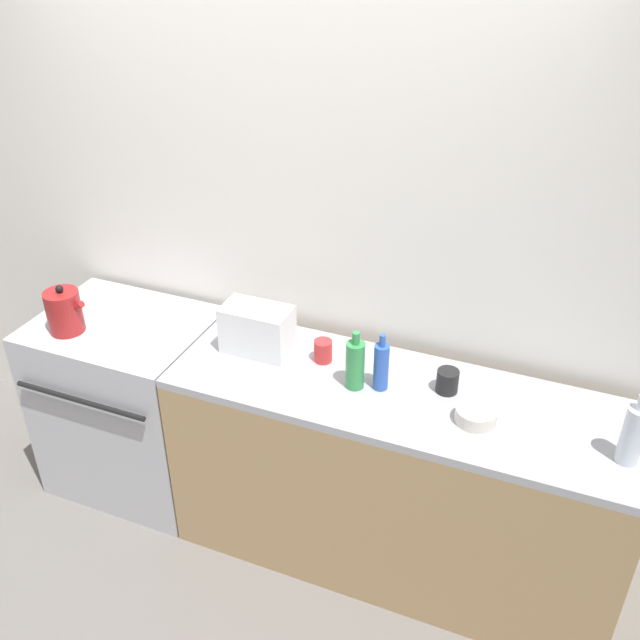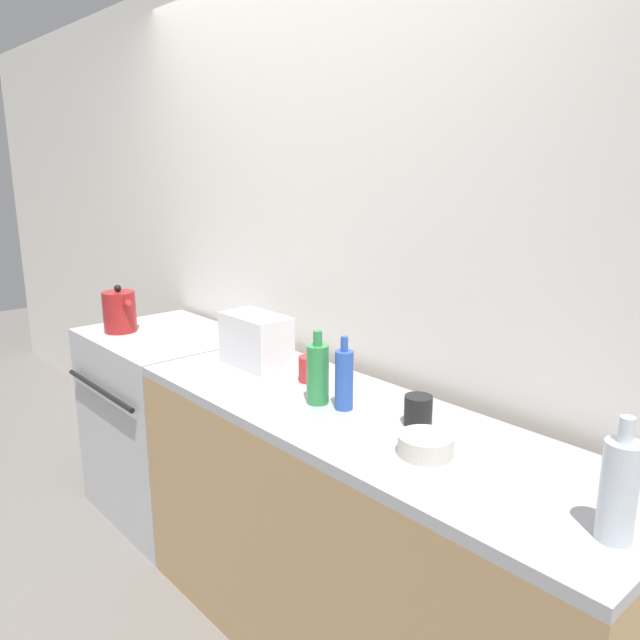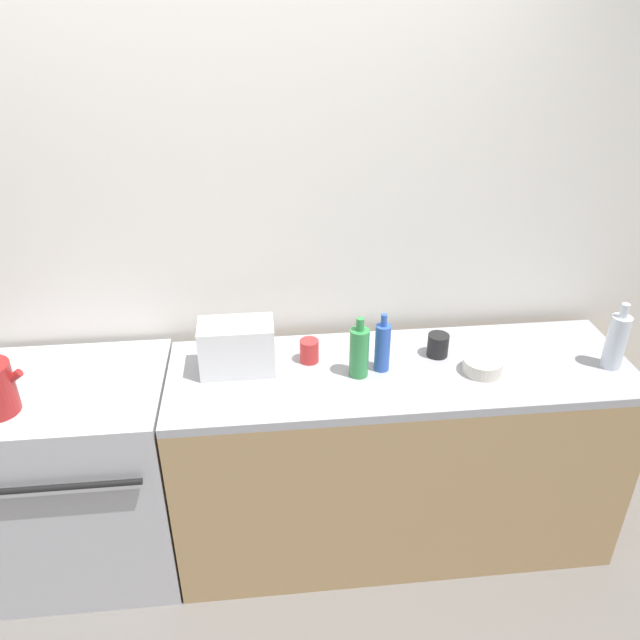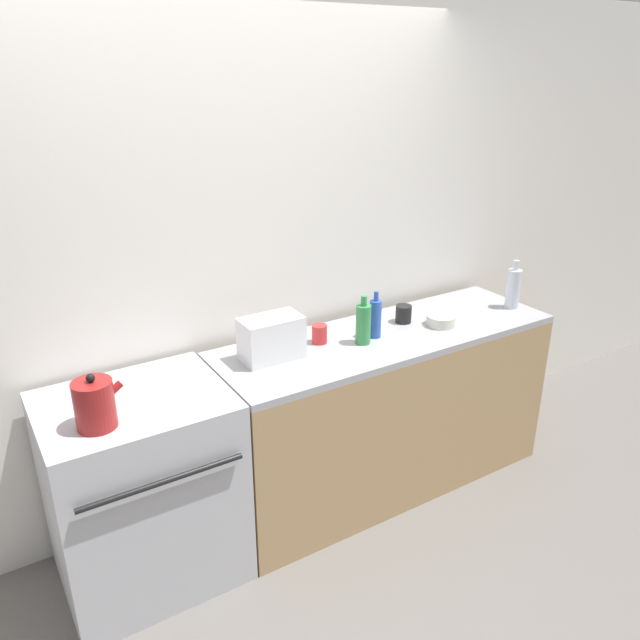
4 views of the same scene
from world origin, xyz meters
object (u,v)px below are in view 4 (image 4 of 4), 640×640
object	(u,v)px
bottle_blue	(375,318)
cup_red	(319,334)
cup_black	(404,314)
stove	(144,488)
bottle_clear	(513,288)
kettle	(95,404)
bottle_green	(363,323)
bowl	(441,320)
toaster	(271,338)

from	to	relation	value
bottle_blue	cup_red	bearing A→B (deg)	162.44
bottle_blue	cup_black	size ratio (longest dim) A/B	2.60
stove	bottle_blue	xyz separation A→B (m)	(1.26, -0.01, 0.56)
bottle_clear	cup_black	distance (m)	0.70
kettle	bottle_blue	world-z (taller)	bottle_blue
stove	kettle	bearing A→B (deg)	-141.17
bottle_blue	kettle	bearing A→B (deg)	-174.95
bottle_green	bowl	xyz separation A→B (m)	(0.49, -0.03, -0.08)
toaster	bowl	bearing A→B (deg)	-7.09
toaster	cup_black	world-z (taller)	toaster
cup_red	bowl	xyz separation A→B (m)	(0.68, -0.15, -0.02)
stove	bottle_blue	world-z (taller)	bottle_blue
cup_black	bowl	size ratio (longest dim) A/B	0.62
bottle_green	cup_black	world-z (taller)	bottle_green
stove	toaster	world-z (taller)	toaster
stove	cup_black	xyz separation A→B (m)	(1.51, 0.07, 0.50)
kettle	bottle_clear	xyz separation A→B (m)	(2.36, 0.05, 0.02)
kettle	cup_red	xyz separation A→B (m)	(1.15, 0.22, -0.05)
stove	cup_red	world-z (taller)	cup_red
bottle_clear	bottle_green	world-z (taller)	bottle_clear
cup_red	bowl	size ratio (longest dim) A/B	0.62
bottle_blue	bowl	size ratio (longest dim) A/B	1.60
kettle	stove	bearing A→B (deg)	38.83
stove	bottle_green	size ratio (longest dim) A/B	3.64
bottle_green	cup_red	bearing A→B (deg)	147.23
toaster	bowl	size ratio (longest dim) A/B	1.89
bottle_clear	cup_black	world-z (taller)	bottle_clear
bottle_clear	bowl	size ratio (longest dim) A/B	1.82
toaster	cup_black	xyz separation A→B (m)	(0.82, 0.02, -0.06)
toaster	bottle_blue	xyz separation A→B (m)	(0.57, -0.06, -0.00)
stove	cup_red	xyz separation A→B (m)	(0.98, 0.08, 0.50)
bowl	stove	bearing A→B (deg)	177.37
bottle_blue	bottle_clear	bearing A→B (deg)	-4.78
stove	cup_red	size ratio (longest dim) A/B	9.60
stove	cup_red	bearing A→B (deg)	4.47
bowl	bottle_green	bearing A→B (deg)	176.09
kettle	bottle_blue	bearing A→B (deg)	5.05
toaster	cup_red	size ratio (longest dim) A/B	3.04
bottle_blue	bowl	xyz separation A→B (m)	(0.39, -0.06, -0.08)
kettle	cup_black	size ratio (longest dim) A/B	2.41
bottle_clear	bottle_green	size ratio (longest dim) A/B	1.12
bowl	bottle_blue	bearing A→B (deg)	170.93
stove	bottle_green	bearing A→B (deg)	-2.09
toaster	cup_red	bearing A→B (deg)	6.37
bottle_blue	cup_red	world-z (taller)	bottle_blue
stove	bowl	world-z (taller)	bowl
toaster	bottle_clear	distance (m)	1.50
bottle_clear	cup_red	size ratio (longest dim) A/B	2.94
bottle_blue	cup_black	xyz separation A→B (m)	(0.25, 0.08, -0.06)
bowl	kettle	bearing A→B (deg)	-178.01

